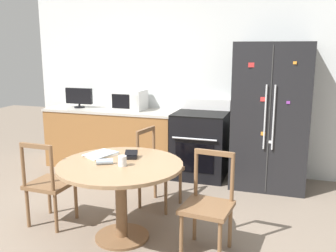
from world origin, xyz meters
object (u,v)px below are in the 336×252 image
object	(u,v)px
refrigerator	(271,116)
wallet	(131,155)
countertop_tv	(79,97)
dining_chair_right	(208,206)
oven_range	(200,144)
dining_chair_left	(49,184)
dining_chair_far	(158,170)
microwave	(129,100)
candle_glass	(122,162)

from	to	relation	value
refrigerator	wallet	size ratio (longest dim) A/B	12.20
refrigerator	wallet	bearing A→B (deg)	-125.40
countertop_tv	dining_chair_right	distance (m)	3.18
oven_range	dining_chair_left	size ratio (longest dim) A/B	1.20
oven_range	dining_chair_left	world-z (taller)	oven_range
countertop_tv	wallet	xyz separation A→B (m)	(1.63, -1.78, -0.29)
dining_chair_far	dining_chair_right	distance (m)	1.11
oven_range	dining_chair_right	bearing A→B (deg)	-74.98
microwave	dining_chair_far	size ratio (longest dim) A/B	0.52
oven_range	countertop_tv	distance (m)	2.00
oven_range	candle_glass	xyz separation A→B (m)	(-0.26, -2.03, 0.32)
countertop_tv	wallet	bearing A→B (deg)	-47.52
countertop_tv	candle_glass	distance (m)	2.63
refrigerator	oven_range	world-z (taller)	refrigerator
countertop_tv	candle_glass	xyz separation A→B (m)	(1.65, -2.03, -0.27)
microwave	candle_glass	bearing A→B (deg)	-67.92
dining_chair_far	dining_chair_right	xyz separation A→B (m)	(0.75, -0.81, 0.00)
refrigerator	microwave	distance (m)	2.06
microwave	countertop_tv	world-z (taller)	countertop_tv
microwave	refrigerator	bearing A→B (deg)	-3.54
wallet	dining_chair_right	bearing A→B (deg)	-12.02
oven_range	dining_chair_far	world-z (taller)	oven_range
countertop_tv	dining_chair_far	xyz separation A→B (m)	(1.68, -1.14, -0.63)
oven_range	microwave	distance (m)	1.26
refrigerator	dining_chair_far	distance (m)	1.68
microwave	dining_chair_far	distance (m)	1.62
countertop_tv	dining_chair_far	size ratio (longest dim) A/B	0.49
candle_glass	microwave	bearing A→B (deg)	112.08
dining_chair_far	candle_glass	xyz separation A→B (m)	(-0.03, -0.89, 0.36)
dining_chair_right	wallet	xyz separation A→B (m)	(-0.81, 0.17, 0.34)
microwave	dining_chair_left	world-z (taller)	microwave
dining_chair_far	candle_glass	distance (m)	0.96
dining_chair_far	dining_chair_right	size ratio (longest dim) A/B	1.00
countertop_tv	dining_chair_right	world-z (taller)	countertop_tv
microwave	dining_chair_left	size ratio (longest dim) A/B	0.52
dining_chair_left	microwave	bearing A→B (deg)	91.78
microwave	dining_chair_right	xyz separation A→B (m)	(1.64, -2.02, -0.61)
dining_chair_far	dining_chair_right	bearing A→B (deg)	54.52
refrigerator	wallet	xyz separation A→B (m)	(-1.23, -1.72, -0.16)
dining_chair_far	microwave	bearing A→B (deg)	-132.53
dining_chair_right	dining_chair_far	bearing A→B (deg)	-41.20
countertop_tv	dining_chair_left	xyz separation A→B (m)	(0.77, -1.93, -0.63)
candle_glass	wallet	xyz separation A→B (m)	(-0.02, 0.25, -0.01)
wallet	refrigerator	bearing A→B (deg)	54.60
oven_range	dining_chair_right	distance (m)	2.01
dining_chair_right	candle_glass	xyz separation A→B (m)	(-0.78, -0.08, 0.36)
candle_glass	wallet	distance (m)	0.25
refrigerator	dining_chair_left	world-z (taller)	refrigerator
dining_chair_far	candle_glass	size ratio (longest dim) A/B	9.55
countertop_tv	dining_chair_left	bearing A→B (deg)	-68.16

